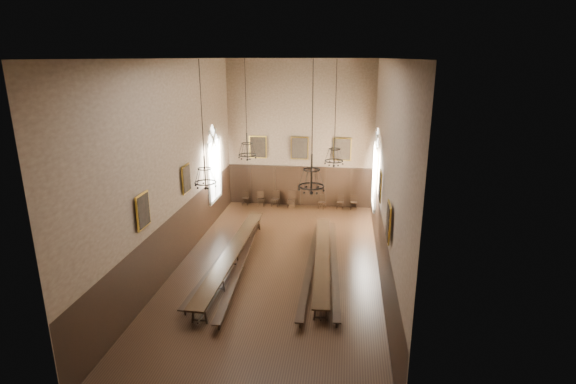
% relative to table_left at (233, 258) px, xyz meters
% --- Properties ---
extents(floor, '(9.00, 18.00, 0.02)m').
position_rel_table_left_xyz_m(floor, '(2.01, 0.14, -0.41)').
color(floor, black).
rests_on(floor, ground).
extents(ceiling, '(9.00, 18.00, 0.02)m').
position_rel_table_left_xyz_m(ceiling, '(2.01, 0.14, 8.61)').
color(ceiling, black).
rests_on(ceiling, ground).
extents(wall_back, '(9.00, 0.02, 9.00)m').
position_rel_table_left_xyz_m(wall_back, '(2.01, 9.15, 4.10)').
color(wall_back, '#856B52').
rests_on(wall_back, ground).
extents(wall_front, '(9.00, 0.02, 9.00)m').
position_rel_table_left_xyz_m(wall_front, '(2.01, -8.87, 4.10)').
color(wall_front, '#856B52').
rests_on(wall_front, ground).
extents(wall_left, '(0.02, 18.00, 9.00)m').
position_rel_table_left_xyz_m(wall_left, '(-2.50, 0.14, 4.10)').
color(wall_left, '#856B52').
rests_on(wall_left, ground).
extents(wall_right, '(0.02, 18.00, 9.00)m').
position_rel_table_left_xyz_m(wall_right, '(6.52, 0.14, 4.10)').
color(wall_right, '#856B52').
rests_on(wall_right, ground).
extents(wainscot_panelling, '(9.00, 18.00, 2.50)m').
position_rel_table_left_xyz_m(wainscot_panelling, '(2.01, 0.14, 0.85)').
color(wainscot_panelling, black).
rests_on(wainscot_panelling, floor).
extents(table_left, '(0.82, 10.16, 0.79)m').
position_rel_table_left_xyz_m(table_left, '(0.00, 0.00, 0.00)').
color(table_left, black).
rests_on(table_left, floor).
extents(table_right, '(1.06, 9.09, 0.71)m').
position_rel_table_left_xyz_m(table_right, '(4.00, 0.26, -0.04)').
color(table_right, black).
rests_on(table_right, floor).
extents(bench_left_outer, '(0.72, 9.25, 0.42)m').
position_rel_table_left_xyz_m(bench_left_outer, '(-0.53, 0.11, -0.13)').
color(bench_left_outer, black).
rests_on(bench_left_outer, floor).
extents(bench_left_inner, '(0.94, 10.38, 0.47)m').
position_rel_table_left_xyz_m(bench_left_inner, '(0.46, -0.11, -0.10)').
color(bench_left_inner, black).
rests_on(bench_left_inner, floor).
extents(bench_right_inner, '(0.29, 9.42, 0.42)m').
position_rel_table_left_xyz_m(bench_right_inner, '(3.50, -0.02, -0.13)').
color(bench_right_inner, black).
rests_on(bench_right_inner, floor).
extents(bench_right_outer, '(0.82, 9.61, 0.43)m').
position_rel_table_left_xyz_m(bench_right_outer, '(4.53, 0.22, -0.12)').
color(bench_right_outer, black).
rests_on(bench_right_outer, floor).
extents(chair_0, '(0.40, 0.40, 0.89)m').
position_rel_table_left_xyz_m(chair_0, '(-1.43, 8.75, -0.13)').
color(chair_0, black).
rests_on(chair_0, floor).
extents(chair_1, '(0.50, 0.50, 0.95)m').
position_rel_table_left_xyz_m(chair_1, '(-0.40, 8.66, -0.11)').
color(chair_1, black).
rests_on(chair_1, floor).
extents(chair_2, '(0.50, 0.50, 0.99)m').
position_rel_table_left_xyz_m(chair_2, '(0.53, 8.73, -0.10)').
color(chair_2, black).
rests_on(chair_2, floor).
extents(chair_3, '(0.48, 0.48, 1.03)m').
position_rel_table_left_xyz_m(chair_3, '(1.55, 8.61, -0.08)').
color(chair_3, black).
rests_on(chair_3, floor).
extents(chair_5, '(0.49, 0.49, 0.86)m').
position_rel_table_left_xyz_m(chair_5, '(3.47, 8.61, -0.14)').
color(chair_5, black).
rests_on(chair_5, floor).
extents(chair_6, '(0.43, 0.43, 0.90)m').
position_rel_table_left_xyz_m(chair_6, '(4.59, 8.71, -0.13)').
color(chair_6, black).
rests_on(chair_6, floor).
extents(chair_7, '(0.42, 0.42, 0.92)m').
position_rel_table_left_xyz_m(chair_7, '(5.44, 8.75, -0.12)').
color(chair_7, black).
rests_on(chair_7, floor).
extents(chandelier_back_left, '(0.86, 0.86, 4.60)m').
position_rel_table_left_xyz_m(chandelier_back_left, '(0.16, 2.72, 4.46)').
color(chandelier_back_left, black).
rests_on(chandelier_back_left, ceiling).
extents(chandelier_back_right, '(0.85, 0.85, 4.66)m').
position_rel_table_left_xyz_m(chandelier_back_right, '(4.32, 2.27, 4.40)').
color(chandelier_back_right, black).
rests_on(chandelier_back_right, ceiling).
extents(chandelier_front_left, '(0.80, 0.80, 4.48)m').
position_rel_table_left_xyz_m(chandelier_front_left, '(-0.19, -2.68, 4.58)').
color(chandelier_front_left, black).
rests_on(chandelier_front_left, ceiling).
extents(chandelier_front_right, '(0.93, 0.93, 4.47)m').
position_rel_table_left_xyz_m(chandelier_front_right, '(3.70, -2.79, 4.58)').
color(chandelier_front_right, black).
rests_on(chandelier_front_right, ceiling).
extents(portrait_back_0, '(1.10, 0.12, 1.40)m').
position_rel_table_left_xyz_m(portrait_back_0, '(-0.59, 9.02, 3.30)').
color(portrait_back_0, gold).
rests_on(portrait_back_0, wall_back).
extents(portrait_back_1, '(1.10, 0.12, 1.40)m').
position_rel_table_left_xyz_m(portrait_back_1, '(2.01, 9.02, 3.30)').
color(portrait_back_1, gold).
rests_on(portrait_back_1, wall_back).
extents(portrait_back_2, '(1.10, 0.12, 1.40)m').
position_rel_table_left_xyz_m(portrait_back_2, '(4.61, 9.02, 3.30)').
color(portrait_back_2, gold).
rests_on(portrait_back_2, wall_back).
extents(portrait_left_0, '(0.12, 1.00, 1.30)m').
position_rel_table_left_xyz_m(portrait_left_0, '(-2.37, 1.14, 3.30)').
color(portrait_left_0, gold).
rests_on(portrait_left_0, wall_left).
extents(portrait_left_1, '(0.12, 1.00, 1.30)m').
position_rel_table_left_xyz_m(portrait_left_1, '(-2.37, -3.36, 3.30)').
color(portrait_left_1, gold).
rests_on(portrait_left_1, wall_left).
extents(portrait_right_0, '(0.12, 1.00, 1.30)m').
position_rel_table_left_xyz_m(portrait_right_0, '(6.39, 1.14, 3.30)').
color(portrait_right_0, gold).
rests_on(portrait_right_0, wall_right).
extents(portrait_right_1, '(0.12, 1.00, 1.30)m').
position_rel_table_left_xyz_m(portrait_right_1, '(6.39, -3.36, 3.30)').
color(portrait_right_1, gold).
rests_on(portrait_right_1, wall_right).
extents(window_right, '(0.20, 2.20, 4.60)m').
position_rel_table_left_xyz_m(window_right, '(6.44, 5.64, 3.00)').
color(window_right, white).
rests_on(window_right, wall_right).
extents(window_left, '(0.20, 2.20, 4.60)m').
position_rel_table_left_xyz_m(window_left, '(-2.42, 5.64, 3.00)').
color(window_left, white).
rests_on(window_left, wall_left).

